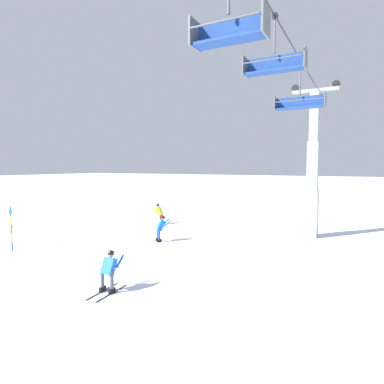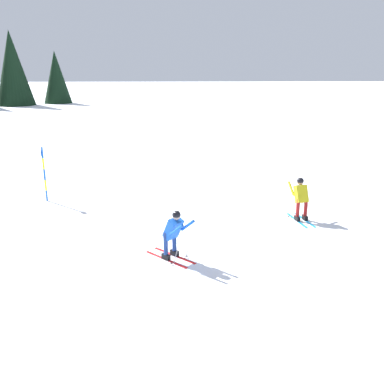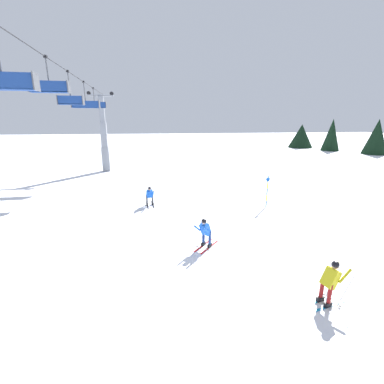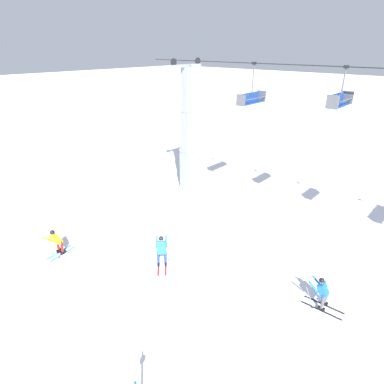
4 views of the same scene
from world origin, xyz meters
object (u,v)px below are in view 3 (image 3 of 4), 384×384
Objects in this scene: lift_tower_far at (104,140)px; skier_carving_main at (205,231)px; chairlift_seat_nearest at (2,80)px; chairlift_seat_farthest at (95,105)px; chairlift_seat_second at (49,87)px; skier_distant_downhill at (331,280)px; skier_distant_uphill at (150,195)px; chairlift_seat_fourth at (86,104)px; trail_marker_pole at (267,190)px; chairlift_seat_middle at (71,100)px.

skier_carving_main is at bearing -161.09° from lift_tower_far.
chairlift_seat_farthest is (17.91, -0.00, 0.26)m from chairlift_seat_nearest.
chairlift_seat_second is 15.79m from skier_distant_downhill.
chairlift_seat_second is 8.92m from skier_distant_uphill.
chairlift_seat_second is 1.17× the size of skier_distant_uphill.
skier_distant_downhill is at bearing -112.17° from chairlift_seat_nearest.
skier_distant_uphill is at bearing -161.34° from lift_tower_far.
lift_tower_far reaches higher than skier_distant_downhill.
trail_marker_pole is (-8.08, -13.32, -6.18)m from chairlift_seat_fourth.
chairlift_seat_second is 8.75m from chairlift_seat_fourth.
chairlift_seat_second is at bearing 180.00° from chairlift_seat_fourth.
chairlift_seat_nearest is at bearing 180.00° from chairlift_seat_middle.
skier_distant_uphill is 1.03× the size of skier_distant_downhill.
chairlift_seat_fourth is (13.65, -0.00, 0.05)m from chairlift_seat_nearest.
trail_marker_pole is (5.57, -13.32, -6.13)m from chairlift_seat_nearest.
lift_tower_far is at bearing 0.00° from chairlift_seat_fourth.
chairlift_seat_farthest is 1.02× the size of trail_marker_pole.
skier_distant_downhill is (-22.29, -10.76, -6.72)m from chairlift_seat_farthest.
chairlift_seat_nearest is 13.30m from skier_distant_downhill.
chairlift_seat_farthest is 25.65m from skier_distant_downhill.
skier_distant_uphill is at bearing -64.12° from chairlift_seat_second.
chairlift_seat_second and chairlift_seat_fourth have the same top height.
chairlift_seat_farthest is (4.25, 0.00, 0.20)m from chairlift_seat_fourth.
lift_tower_far is 5.46× the size of skier_distant_uphill.
skier_distant_uphill is (-10.54, -5.06, -6.80)m from chairlift_seat_farthest.
skier_carving_main is 0.97× the size of skier_distant_uphill.
chairlift_seat_farthest is at bearing 23.20° from skier_carving_main.
chairlift_seat_farthest is 19.25m from trail_marker_pole.
chairlift_seat_second is 0.90× the size of chairlift_seat_middle.
chairlift_seat_nearest is 0.97× the size of chairlift_seat_farthest.
chairlift_seat_second is 12.99m from chairlift_seat_farthest.
chairlift_seat_fourth is at bearing 29.44° from skier_carving_main.
chairlift_seat_second is 0.86× the size of chairlift_seat_farthest.
chairlift_seat_nearest and chairlift_seat_fourth have the same top height.
trail_marker_pole is 1.33× the size of skier_distant_uphill.
lift_tower_far is 28.97m from skier_distant_downhill.
skier_distant_downhill reaches higher than skier_distant_uphill.
skier_carving_main is 0.18× the size of lift_tower_far.
skier_carving_main is 0.71× the size of chairlift_seat_farthest.
chairlift_seat_fourth is at bearing -0.00° from chairlift_seat_middle.
chairlift_seat_nearest is 1.31× the size of skier_distant_uphill.
chairlift_seat_middle is at bearing 40.96° from skier_carving_main.
trail_marker_pole is at bearing -102.25° from skier_distant_uphill.
lift_tower_far is at bearing 0.00° from chairlift_seat_nearest.
chairlift_seat_second reaches higher than skier_distant_uphill.
chairlift_seat_middle and chairlift_seat_fourth have the same top height.
chairlift_seat_nearest is at bearing 180.00° from chairlift_seat_second.
chairlift_seat_second is at bearing 58.32° from skier_carving_main.
chairlift_seat_second is at bearing 49.17° from skier_distant_downhill.
chairlift_seat_second reaches higher than skier_carving_main.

